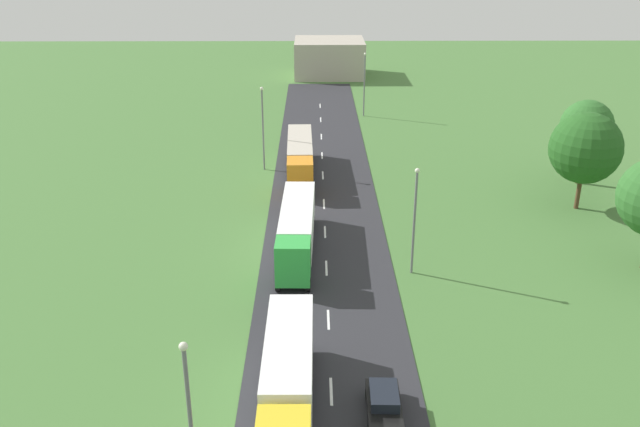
% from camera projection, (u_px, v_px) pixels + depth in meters
% --- Properties ---
extents(road, '(10.00, 140.00, 0.06)m').
position_uv_depth(road, '(328.00, 307.00, 45.08)').
color(road, '#2B2B30').
rests_on(road, ground).
extents(lane_marking_centre, '(0.16, 120.61, 0.01)m').
position_uv_depth(lane_marking_centre, '(330.00, 350.00, 40.42)').
color(lane_marking_centre, white).
rests_on(lane_marking_centre, road).
extents(truck_lead, '(2.54, 12.27, 3.74)m').
position_uv_depth(truck_lead, '(288.00, 381.00, 34.22)').
color(truck_lead, yellow).
rests_on(truck_lead, road).
extents(truck_second, '(2.79, 13.38, 3.54)m').
position_uv_depth(truck_second, '(297.00, 228.00, 51.85)').
color(truck_second, green).
rests_on(truck_second, road).
extents(truck_third, '(2.76, 13.98, 3.51)m').
position_uv_depth(truck_third, '(300.00, 156.00, 68.12)').
color(truck_third, orange).
rests_on(truck_third, road).
extents(car_second, '(1.87, 4.02, 1.47)m').
position_uv_depth(car_second, '(384.00, 404.00, 34.66)').
color(car_second, black).
rests_on(car_second, road).
extents(lamppost_second, '(0.36, 0.36, 8.17)m').
position_uv_depth(lamppost_second, '(415.00, 216.00, 47.82)').
color(lamppost_second, slate).
rests_on(lamppost_second, ground).
extents(lamppost_third, '(0.36, 0.36, 8.79)m').
position_uv_depth(lamppost_third, '(263.00, 125.00, 68.87)').
color(lamppost_third, slate).
rests_on(lamppost_third, ground).
extents(lamppost_fourth, '(0.36, 0.36, 8.49)m').
position_uv_depth(lamppost_fourth, '(364.00, 81.00, 89.08)').
color(lamppost_fourth, slate).
rests_on(lamppost_fourth, ground).
extents(tree_oak, '(6.32, 6.32, 8.88)m').
position_uv_depth(tree_oak, '(586.00, 148.00, 58.77)').
color(tree_oak, '#513823').
rests_on(tree_oak, ground).
extents(tree_birch, '(5.12, 5.12, 8.39)m').
position_uv_depth(tree_birch, '(587.00, 127.00, 64.78)').
color(tree_birch, '#513823').
rests_on(tree_birch, ground).
extents(distant_building, '(11.76, 10.95, 6.04)m').
position_uv_depth(distant_building, '(329.00, 58.00, 114.77)').
color(distant_building, '#B2A899').
rests_on(distant_building, ground).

